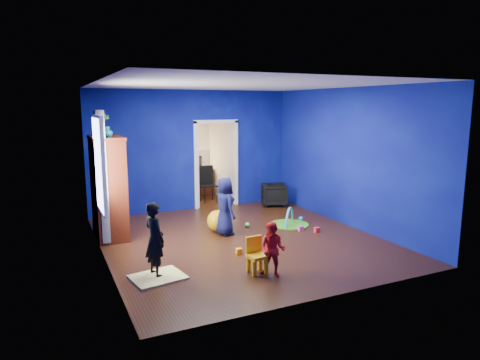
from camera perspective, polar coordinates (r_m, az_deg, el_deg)
name	(u,v)px	position (r m, az deg, el deg)	size (l,w,h in m)	color
floor	(241,240)	(8.25, 0.08, -7.94)	(5.00, 5.50, 0.01)	black
ceiling	(241,85)	(7.86, 0.08, 12.61)	(5.00, 5.50, 0.01)	white
wall_back	(193,150)	(10.47, -6.31, 3.93)	(5.00, 0.02, 2.90)	#090A6A
wall_front	(331,191)	(5.59, 12.08, -1.46)	(5.00, 0.02, 2.90)	#090A6A
wall_left	(100,173)	(7.25, -18.14, 0.84)	(0.02, 5.50, 2.90)	#090A6A
wall_right	(349,158)	(9.26, 14.27, 2.91)	(0.02, 5.50, 2.90)	#090A6A
alcove	(204,154)	(11.51, -4.85, 3.50)	(1.00, 1.75, 2.50)	silver
armchair	(275,195)	(10.96, 4.63, -1.96)	(0.60, 0.62, 0.56)	black
child_black	(155,239)	(6.53, -11.29, -7.78)	(0.42, 0.27, 1.14)	black
child_navy	(225,206)	(8.43, -2.04, -3.52)	(0.56, 0.36, 1.15)	#0F183A
toddler_red	(272,249)	(6.47, 4.36, -9.22)	(0.40, 0.31, 0.83)	#AF121F
vase	(108,132)	(8.16, -17.24, 6.14)	(0.19, 0.19, 0.19)	#0D5E6D
potted_plant	(103,125)	(8.67, -17.75, 7.04)	(0.23, 0.23, 0.41)	green
tv_armoire	(108,187)	(8.59, -17.14, -0.93)	(0.58, 1.14, 1.96)	#40100A
crt_tv	(110,185)	(8.59, -16.89, -0.65)	(0.46, 0.70, 0.54)	silver
yellow_blanket	(158,277)	(6.62, -10.91, -12.60)	(0.75, 0.60, 0.03)	#F2E07A
hopper_ball	(218,221)	(8.72, -2.97, -5.46)	(0.44, 0.44, 0.44)	yellow
kid_chair	(257,257)	(6.62, 2.33, -10.25)	(0.28, 0.28, 0.50)	yellow
play_mat	(289,224)	(9.28, 6.60, -5.90)	(0.82, 0.82, 0.02)	green
toy_arch	(289,224)	(9.28, 6.60, -5.85)	(0.74, 0.74, 0.05)	#3F8CD8
window_left	(98,165)	(7.58, -18.39, 1.97)	(0.03, 0.95, 1.55)	white
curtain	(102,177)	(8.18, -17.93, 0.42)	(0.14, 0.42, 2.40)	slate
doorway	(216,165)	(10.72, -3.23, 1.97)	(1.16, 0.10, 2.10)	white
study_desk	(197,182)	(12.23, -5.82, -0.28)	(0.88, 0.44, 0.75)	#3D140A
desk_monitor	(195,162)	(12.25, -6.05, 2.45)	(0.40, 0.05, 0.32)	black
desk_lamp	(186,163)	(12.11, -7.21, 2.25)	(0.14, 0.14, 0.14)	#FFD88C
folding_chair	(208,185)	(11.32, -4.23, -0.64)	(0.40, 0.40, 0.92)	black
book_shelf	(194,124)	(12.15, -6.12, 7.46)	(0.88, 0.24, 0.04)	white
toy_0	(317,230)	(8.84, 10.21, -6.55)	(0.10, 0.08, 0.10)	red
toy_1	(301,219)	(9.60, 8.12, -5.13)	(0.11, 0.11, 0.11)	#2485CD
toy_2	(239,251)	(7.47, -0.16, -9.48)	(0.10, 0.08, 0.10)	orange
toy_3	(247,225)	(9.04, 0.96, -5.99)	(0.11, 0.11, 0.11)	green
toy_4	(301,228)	(8.88, 8.10, -6.41)	(0.10, 0.08, 0.10)	#CE4DA1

